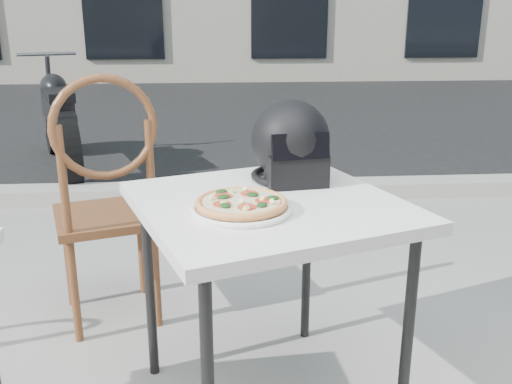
{
  "coord_description": "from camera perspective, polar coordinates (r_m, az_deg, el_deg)",
  "views": [
    {
      "loc": [
        0.07,
        -1.28,
        1.39
      ],
      "look_at": [
        0.2,
        0.46,
        0.84
      ],
      "focal_mm": 40.0,
      "sensor_mm": 36.0,
      "label": 1
    }
  ],
  "objects": [
    {
      "name": "street_asphalt",
      "position": [
        8.4,
        -4.83,
        7.77
      ],
      "size": [
        30.0,
        8.0,
        0.0
      ],
      "primitive_type": "cube",
      "color": "black",
      "rests_on": "ground"
    },
    {
      "name": "curb",
      "position": [
        4.48,
        -5.08,
        0.02
      ],
      "size": [
        30.0,
        0.25,
        0.12
      ],
      "primitive_type": "cube",
      "color": "#A19E96",
      "rests_on": "ground"
    },
    {
      "name": "cafe_table_main",
      "position": [
        1.93,
        1.26,
        -2.82
      ],
      "size": [
        1.07,
        1.07,
        0.79
      ],
      "rotation": [
        0.0,
        0.0,
        0.34
      ],
      "color": "white",
      "rests_on": "ground"
    },
    {
      "name": "plate",
      "position": [
        1.79,
        -1.47,
        -1.74
      ],
      "size": [
        0.4,
        0.4,
        0.02
      ],
      "rotation": [
        0.0,
        0.0,
        0.31
      ],
      "color": "white",
      "rests_on": "cafe_table_main"
    },
    {
      "name": "pizza",
      "position": [
        1.78,
        -1.48,
        -1.07
      ],
      "size": [
        0.37,
        0.37,
        0.04
      ],
      "rotation": [
        0.0,
        0.0,
        -0.34
      ],
      "color": "#E29752",
      "rests_on": "plate"
    },
    {
      "name": "helmet",
      "position": [
        2.11,
        3.53,
        4.69
      ],
      "size": [
        0.33,
        0.34,
        0.3
      ],
      "rotation": [
        0.0,
        0.0,
        0.13
      ],
      "color": "black",
      "rests_on": "cafe_table_main"
    },
    {
      "name": "cafe_chair_main",
      "position": [
        2.58,
        -14.74,
        0.09
      ],
      "size": [
        0.56,
        0.56,
        1.17
      ],
      "rotation": [
        0.0,
        0.0,
        3.44
      ],
      "color": "brown",
      "rests_on": "ground"
    },
    {
      "name": "motorcycle",
      "position": [
        5.56,
        -19.15,
        6.74
      ],
      "size": [
        0.85,
        2.01,
        1.04
      ],
      "rotation": [
        0.0,
        0.0,
        0.35
      ],
      "color": "black",
      "rests_on": "street_asphalt"
    }
  ]
}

